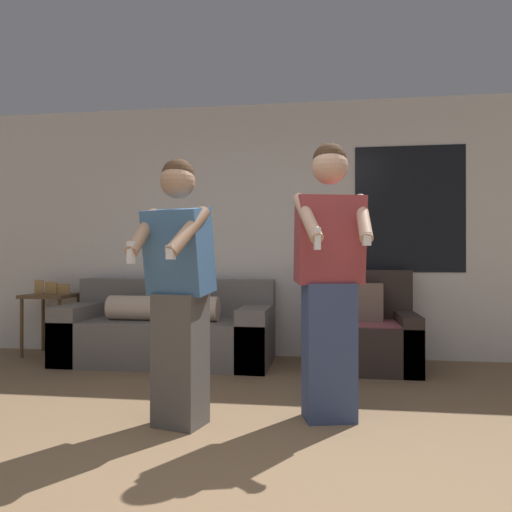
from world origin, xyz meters
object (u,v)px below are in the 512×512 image
armchair (363,335)px  side_table (51,303)px  couch (168,332)px  person_right (329,277)px  person_left (179,289)px

armchair → side_table: armchair is taller
couch → armchair: size_ratio=2.16×
side_table → person_right: size_ratio=0.45×
person_left → person_right: size_ratio=0.93×
side_table → person_left: size_ratio=0.48×
couch → armchair: bearing=0.5°
couch → armchair: armchair is taller
couch → person_right: 2.34m
couch → side_table: couch is taller
side_table → person_left: person_left is taller
person_left → couch: bearing=110.2°
person_right → person_left: bearing=-164.9°
couch → side_table: bearing=172.4°
armchair → person_right: size_ratio=0.54×
couch → side_table: (-1.38, 0.18, 0.26)m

